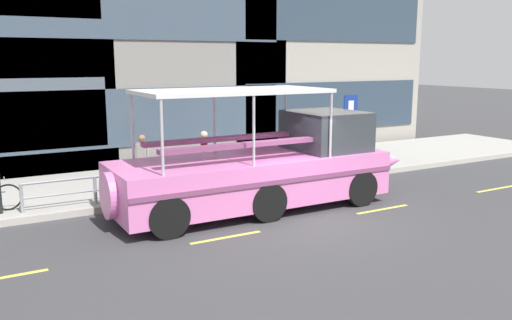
{
  "coord_description": "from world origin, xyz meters",
  "views": [
    {
      "loc": [
        -7.58,
        -10.96,
        4.05
      ],
      "look_at": [
        -0.42,
        1.74,
        1.3
      ],
      "focal_mm": 37.3,
      "sensor_mm": 36.0,
      "label": 1
    }
  ],
  "objects": [
    {
      "name": "ground_plane",
      "position": [
        0.0,
        0.0,
        0.0
      ],
      "size": [
        120.0,
        120.0,
        0.0
      ],
      "primitive_type": "plane",
      "color": "#3D3D3F"
    },
    {
      "name": "sidewalk",
      "position": [
        0.0,
        5.6,
        0.09
      ],
      "size": [
        32.0,
        4.8,
        0.18
      ],
      "primitive_type": "cube",
      "color": "#A8A59E",
      "rests_on": "ground_plane"
    },
    {
      "name": "curb_edge",
      "position": [
        0.0,
        3.11,
        0.09
      ],
      "size": [
        32.0,
        0.18,
        0.18
      ],
      "primitive_type": "cube",
      "color": "#B2ADA3",
      "rests_on": "ground_plane"
    },
    {
      "name": "lane_centreline",
      "position": [
        -0.0,
        -0.37,
        0.0
      ],
      "size": [
        25.8,
        0.12,
        0.01
      ],
      "color": "#DBD64C",
      "rests_on": "ground_plane"
    },
    {
      "name": "curb_guardrail",
      "position": [
        -0.78,
        3.45,
        0.71
      ],
      "size": [
        11.21,
        0.09,
        0.79
      ],
      "color": "gray",
      "rests_on": "sidewalk"
    },
    {
      "name": "parking_sign",
      "position": [
        4.6,
        3.82,
        1.98
      ],
      "size": [
        0.6,
        0.12,
        2.66
      ],
      "color": "#4C4F54",
      "rests_on": "sidewalk"
    },
    {
      "name": "duck_tour_boat",
      "position": [
        -0.17,
        1.43,
        1.11
      ],
      "size": [
        9.49,
        2.66,
        3.3
      ],
      "color": "pink",
      "rests_on": "ground_plane"
    },
    {
      "name": "pedestrian_near_bow",
      "position": [
        3.46,
        4.99,
        1.16
      ],
      "size": [
        0.25,
        0.46,
        1.62
      ],
      "color": "#1E2338",
      "rests_on": "sidewalk"
    },
    {
      "name": "pedestrian_mid_left",
      "position": [
        -0.96,
        4.07,
        1.21
      ],
      "size": [
        0.32,
        0.43,
        1.7
      ],
      "color": "black",
      "rests_on": "sidewalk"
    },
    {
      "name": "pedestrian_mid_right",
      "position": [
        -2.72,
        4.77,
        1.16
      ],
      "size": [
        0.33,
        0.38,
        1.62
      ],
      "color": "#1E2338",
      "rests_on": "sidewalk"
    }
  ]
}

